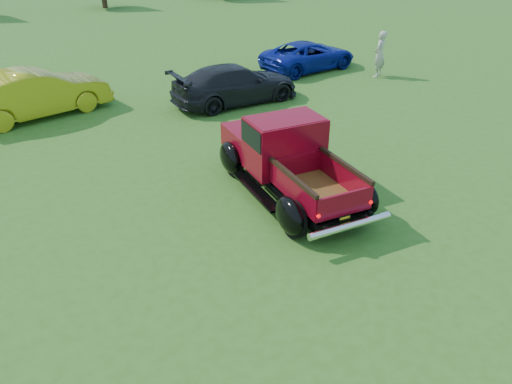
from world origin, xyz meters
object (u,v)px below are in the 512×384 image
at_px(show_car_yellow, 36,93).
at_px(show_car_grey, 235,84).
at_px(pickup_truck, 284,156).
at_px(spectator, 379,54).
at_px(show_car_blue, 309,56).

distance_m(show_car_yellow, show_car_grey, 6.40).
xyz_separation_m(show_car_yellow, show_car_grey, (6.00, -2.23, -0.10)).
xyz_separation_m(pickup_truck, spectator, (8.57, 5.67, 0.07)).
bearing_deg(show_car_grey, show_car_yellow, 70.60).
height_order(show_car_yellow, show_car_blue, show_car_yellow).
bearing_deg(show_car_blue, show_car_grey, 109.28).
relative_size(pickup_truck, show_car_grey, 1.09).
bearing_deg(show_car_yellow, spectator, -111.17).
bearing_deg(show_car_grey, show_car_blue, -65.65).
distance_m(show_car_yellow, spectator, 12.65).
height_order(pickup_truck, spectator, spectator).
height_order(show_car_grey, spectator, spectator).
bearing_deg(show_car_yellow, show_car_grey, -120.04).
distance_m(pickup_truck, spectator, 10.28).
distance_m(pickup_truck, show_car_blue, 10.54).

